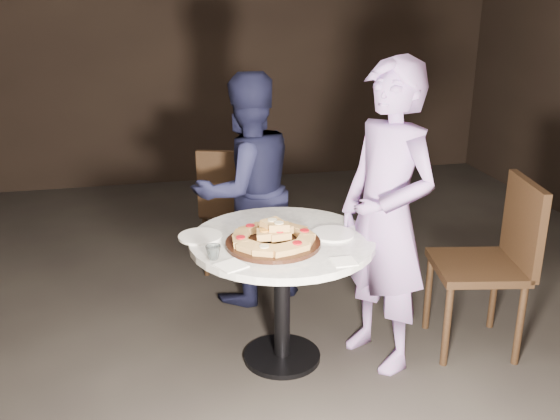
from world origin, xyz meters
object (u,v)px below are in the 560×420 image
object	(u,v)px
serving_board	(273,243)
water_glass	(213,252)
focaccia_pile	(274,235)
chair_far	(233,201)
diner_teal	(386,218)
table	(282,261)
chair_right	(496,254)
diner_navy	(246,190)

from	to	relation	value
serving_board	water_glass	xyz separation A→B (m)	(-0.30, -0.10, 0.02)
focaccia_pile	chair_far	xyz separation A→B (m)	(-0.02, 1.23, -0.24)
chair_far	diner_teal	xyz separation A→B (m)	(0.60, -1.24, 0.28)
table	focaccia_pile	size ratio (longest dim) A/B	2.52
serving_board	focaccia_pile	bearing A→B (deg)	16.01
focaccia_pile	chair_right	distance (m)	1.22
chair_far	diner_navy	world-z (taller)	diner_navy
focaccia_pile	serving_board	bearing A→B (deg)	-163.99
diner_teal	chair_far	bearing A→B (deg)	-176.50
serving_board	chair_right	xyz separation A→B (m)	(1.20, -0.03, -0.16)
serving_board	diner_navy	bearing A→B (deg)	89.39
table	water_glass	size ratio (longest dim) A/B	14.42
chair_far	diner_teal	world-z (taller)	diner_teal
serving_board	water_glass	bearing A→B (deg)	-161.39
table	chair_far	world-z (taller)	chair_far
water_glass	chair_right	size ratio (longest dim) A/B	0.08
chair_far	diner_teal	distance (m)	1.40
table	chair_right	xyz separation A→B (m)	(1.14, -0.11, -0.02)
diner_teal	diner_navy	bearing A→B (deg)	-168.49
focaccia_pile	chair_far	bearing A→B (deg)	91.11
diner_teal	serving_board	bearing A→B (deg)	-113.07
chair_right	diner_navy	size ratio (longest dim) A/B	0.67
chair_right	diner_teal	world-z (taller)	diner_teal
chair_far	focaccia_pile	bearing A→B (deg)	109.25
chair_right	water_glass	bearing A→B (deg)	-76.30
table	chair_right	world-z (taller)	chair_right
water_glass	chair_right	world-z (taller)	chair_right
serving_board	chair_right	world-z (taller)	chair_right
chair_far	chair_right	world-z (taller)	chair_right
table	serving_board	world-z (taller)	serving_board
diner_navy	diner_teal	size ratio (longest dim) A/B	0.90
water_glass	diner_navy	size ratio (longest dim) A/B	0.05
water_glass	serving_board	bearing A→B (deg)	18.61
serving_board	chair_far	distance (m)	1.25
water_glass	chair_right	distance (m)	1.52
serving_board	diner_navy	xyz separation A→B (m)	(0.01, 0.84, 0.01)
serving_board	diner_navy	size ratio (longest dim) A/B	0.32
diner_navy	serving_board	bearing A→B (deg)	69.53
water_glass	diner_navy	world-z (taller)	diner_navy
focaccia_pile	diner_teal	bearing A→B (deg)	-0.95
focaccia_pile	chair_right	world-z (taller)	chair_right
table	water_glass	bearing A→B (deg)	-153.26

